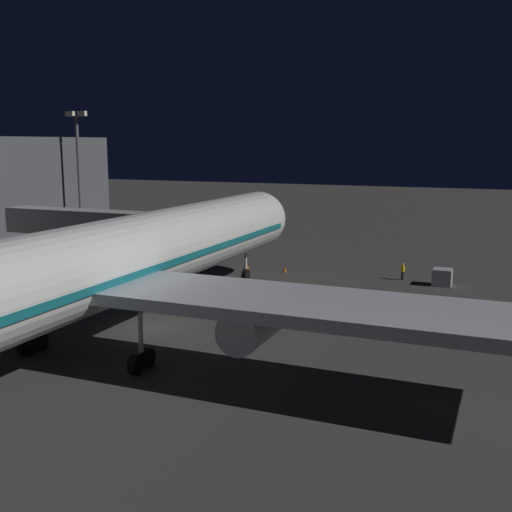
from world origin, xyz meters
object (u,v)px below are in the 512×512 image
jet_bridge (112,225)px  baggage_container_mid_row (442,277)px  traffic_cone_nose_port (285,270)px  apron_floodlight_mast (79,172)px  airliner_at_gate (85,271)px  ground_crew_near_nose_gear (403,271)px  traffic_cone_nose_starboard (247,267)px

jet_bridge → baggage_container_mid_row: size_ratio=11.90×
jet_bridge → traffic_cone_nose_port: jet_bridge is taller
jet_bridge → apron_floodlight_mast: size_ratio=1.22×
airliner_at_gate → baggage_container_mid_row: airliner_at_gate is taller
airliner_at_gate → traffic_cone_nose_port: (-2.20, -30.58, -5.50)m
baggage_container_mid_row → ground_crew_near_nose_gear: 4.10m
airliner_at_gate → ground_crew_near_nose_gear: (-14.52, -31.46, -4.82)m
airliner_at_gate → ground_crew_near_nose_gear: airliner_at_gate is taller
airliner_at_gate → ground_crew_near_nose_gear: size_ratio=36.76×
apron_floodlight_mast → traffic_cone_nose_port: (-27.70, 1.46, -9.88)m
apron_floodlight_mast → baggage_container_mid_row: size_ratio=9.76×
jet_bridge → ground_crew_near_nose_gear: 29.25m
baggage_container_mid_row → traffic_cone_nose_starboard: (20.69, -0.13, -0.55)m
baggage_container_mid_row → jet_bridge: bearing=21.0°
baggage_container_mid_row → ground_crew_near_nose_gear: bearing=-14.2°
ground_crew_near_nose_gear → traffic_cone_nose_starboard: size_ratio=3.14×
traffic_cone_nose_port → jet_bridge: bearing=40.4°
airliner_at_gate → baggage_container_mid_row: size_ratio=35.54×
traffic_cone_nose_port → airliner_at_gate: bearing=85.9°
airliner_at_gate → traffic_cone_nose_starboard: size_ratio=115.56×
ground_crew_near_nose_gear → apron_floodlight_mast: bearing=-0.8°
jet_bridge → traffic_cone_nose_starboard: jet_bridge is taller
jet_bridge → traffic_cone_nose_port: size_ratio=38.70×
airliner_at_gate → ground_crew_near_nose_gear: 34.98m
ground_crew_near_nose_gear → traffic_cone_nose_port: 12.36m
traffic_cone_nose_starboard → jet_bridge: bearing=51.4°
airliner_at_gate → traffic_cone_nose_port: size_ratio=115.56×
jet_bridge → baggage_container_mid_row: bearing=-159.0°
jet_bridge → traffic_cone_nose_port: 18.80m
apron_floodlight_mast → traffic_cone_nose_starboard: apron_floodlight_mast is taller
baggage_container_mid_row → traffic_cone_nose_port: (16.29, -0.13, -0.55)m
jet_bridge → ground_crew_near_nose_gear: size_ratio=12.31×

